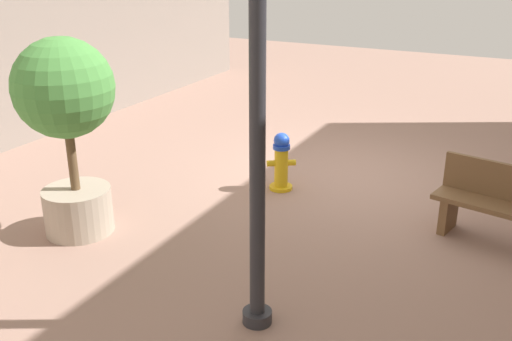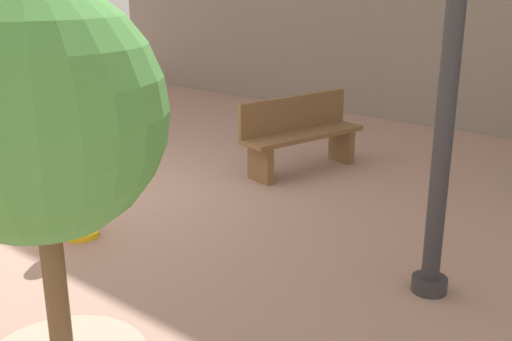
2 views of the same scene
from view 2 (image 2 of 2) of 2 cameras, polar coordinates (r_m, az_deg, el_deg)
ground_plane at (r=7.24m, az=-15.23°, el=-2.17°), size 23.40×23.40×0.00m
fire_hydrant at (r=5.95m, az=-16.48°, el=-2.20°), size 0.40×0.39×0.85m
bench_near at (r=7.77m, az=4.17°, el=3.62°), size 1.80×0.79×0.95m
planter_tree at (r=2.88m, az=-19.39°, el=-0.76°), size 1.16×1.16×2.39m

